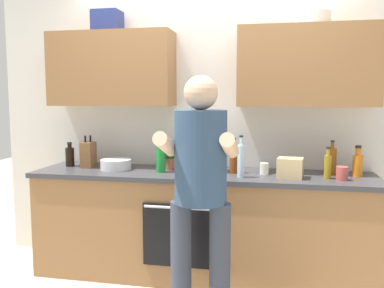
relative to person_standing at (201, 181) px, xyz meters
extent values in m
plane|color=#B2A893|center=(-0.13, 0.75, -0.98)|extent=(12.00, 12.00, 0.00)
cube|color=silver|center=(-0.13, 1.11, 0.27)|extent=(4.00, 0.06, 2.50)
cube|color=olive|center=(-0.98, 0.92, 0.79)|extent=(1.11, 0.32, 0.65)
cube|color=olive|center=(0.71, 0.92, 0.79)|extent=(1.11, 0.32, 0.65)
cylinder|color=silver|center=(0.74, 0.92, 1.17)|extent=(0.28, 0.28, 0.10)
cube|color=navy|center=(-1.01, 0.92, 1.21)|extent=(0.24, 0.20, 0.18)
cube|color=olive|center=(-0.13, 0.75, -0.55)|extent=(2.80, 0.60, 0.86)
cube|color=#38383D|center=(-0.13, 0.75, -0.10)|extent=(2.84, 0.64, 0.04)
cube|color=black|center=(-0.26, 0.44, -0.53)|extent=(0.56, 0.02, 0.50)
cylinder|color=silver|center=(-0.26, 0.42, -0.30)|extent=(0.52, 0.02, 0.02)
cylinder|color=#383D4C|center=(-0.13, 0.00, -0.56)|extent=(0.14, 0.14, 0.84)
cylinder|color=#383D4C|center=(0.13, 0.00, -0.56)|extent=(0.14, 0.14, 0.84)
cylinder|color=navy|center=(0.00, 0.00, 0.16)|extent=(0.34, 0.34, 0.60)
sphere|color=#D8AD8C|center=(0.00, 0.00, 0.57)|extent=(0.22, 0.22, 0.22)
cylinder|color=#D8AD8C|center=(-0.20, -0.12, 0.25)|extent=(0.09, 0.31, 0.19)
cylinder|color=#D8AD8C|center=(0.20, -0.12, 0.25)|extent=(0.09, 0.31, 0.19)
cylinder|color=silver|center=(0.21, 0.61, 0.05)|extent=(0.06, 0.06, 0.26)
cylinder|color=silver|center=(0.21, 0.61, 0.21)|extent=(0.03, 0.03, 0.06)
cylinder|color=black|center=(0.21, 0.61, 0.24)|extent=(0.03, 0.03, 0.01)
cylinder|color=brown|center=(0.14, 0.79, 0.03)|extent=(0.07, 0.07, 0.23)
cylinder|color=brown|center=(0.14, 0.79, 0.17)|extent=(0.03, 0.03, 0.05)
cylinder|color=black|center=(0.14, 0.79, 0.20)|extent=(0.03, 0.03, 0.01)
cylinder|color=#198C33|center=(-0.47, 0.71, 0.04)|extent=(0.07, 0.07, 0.25)
cylinder|color=#198C33|center=(-0.47, 0.71, 0.18)|extent=(0.04, 0.04, 0.03)
cylinder|color=black|center=(-0.47, 0.71, 0.21)|extent=(0.04, 0.04, 0.02)
cylinder|color=#8C4C14|center=(0.93, 0.88, 0.03)|extent=(0.07, 0.07, 0.22)
cylinder|color=#8C4C14|center=(0.93, 0.88, 0.16)|extent=(0.03, 0.03, 0.05)
cylinder|color=black|center=(0.93, 0.88, 0.19)|extent=(0.03, 0.03, 0.01)
cylinder|color=olive|center=(0.87, 0.69, 0.01)|extent=(0.06, 0.06, 0.18)
cylinder|color=olive|center=(0.87, 0.69, 0.13)|extent=(0.03, 0.03, 0.05)
cylinder|color=black|center=(0.87, 0.69, 0.16)|extent=(0.03, 0.03, 0.01)
cylinder|color=red|center=(-0.26, 0.75, 0.00)|extent=(0.08, 0.08, 0.16)
cylinder|color=red|center=(-0.26, 0.75, 0.10)|extent=(0.03, 0.03, 0.04)
cylinder|color=black|center=(-0.26, 0.75, 0.13)|extent=(0.04, 0.04, 0.02)
cylinder|color=black|center=(-1.36, 0.84, 0.00)|extent=(0.08, 0.08, 0.17)
cylinder|color=black|center=(-1.36, 0.84, 0.10)|extent=(0.04, 0.04, 0.03)
cylinder|color=black|center=(-1.36, 0.84, 0.13)|extent=(0.04, 0.04, 0.02)
cylinder|color=orange|center=(1.11, 0.83, 0.00)|extent=(0.08, 0.08, 0.17)
cylinder|color=orange|center=(1.11, 0.83, 0.12)|extent=(0.04, 0.04, 0.06)
cylinder|color=black|center=(1.11, 0.83, 0.16)|extent=(0.05, 0.05, 0.02)
cylinder|color=#BF4C47|center=(0.97, 0.65, -0.03)|extent=(0.09, 0.09, 0.10)
cylinder|color=white|center=(0.39, 0.78, -0.03)|extent=(0.07, 0.07, 0.09)
cylinder|color=silver|center=(-0.89, 0.75, -0.04)|extent=(0.27, 0.27, 0.09)
cube|color=brown|center=(-1.17, 0.82, 0.03)|extent=(0.10, 0.14, 0.23)
cylinder|color=black|center=(-1.19, 0.80, 0.17)|extent=(0.02, 0.02, 0.06)
cylinder|color=black|center=(-1.16, 0.84, 0.17)|extent=(0.02, 0.02, 0.06)
cylinder|color=#9E6647|center=(-0.42, 0.86, -0.03)|extent=(0.12, 0.12, 0.10)
sphere|color=#2D6B28|center=(-0.42, 0.86, 0.09)|extent=(0.17, 0.17, 0.17)
cube|color=silver|center=(-0.06, 0.84, 0.02)|extent=(0.21, 0.20, 0.21)
cube|color=tan|center=(0.59, 0.67, 0.00)|extent=(0.21, 0.19, 0.16)
camera|label=1|loc=(0.47, -2.60, 0.54)|focal=38.69mm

